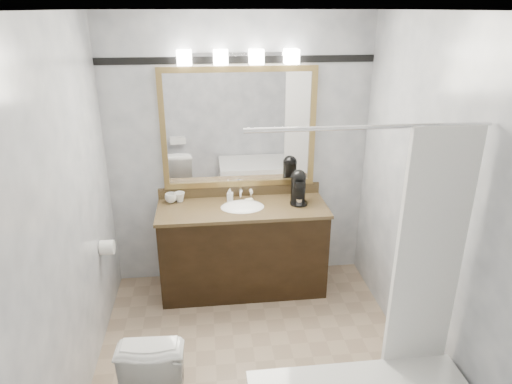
# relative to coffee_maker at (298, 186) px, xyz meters

# --- Properties ---
(room) EXTENTS (2.42, 2.62, 2.52)m
(room) POSITION_rel_coffee_maker_xyz_m (-0.52, -1.06, 0.24)
(room) COLOR gray
(room) RESTS_ON ground
(vanity) EXTENTS (1.53, 0.58, 0.97)m
(vanity) POSITION_rel_coffee_maker_xyz_m (-0.52, -0.04, -0.57)
(vanity) COLOR black
(vanity) RESTS_ON ground
(mirror) EXTENTS (1.40, 0.04, 1.10)m
(mirror) POSITION_rel_coffee_maker_xyz_m (-0.52, 0.22, 0.49)
(mirror) COLOR #A28349
(mirror) RESTS_ON room
(vanity_light_bar) EXTENTS (1.02, 0.14, 0.12)m
(vanity_light_bar) POSITION_rel_coffee_maker_xyz_m (-0.52, 0.17, 1.12)
(vanity_light_bar) COLOR silver
(vanity_light_bar) RESTS_ON room
(accent_stripe) EXTENTS (2.40, 0.01, 0.06)m
(accent_stripe) POSITION_rel_coffee_maker_xyz_m (-0.52, 0.23, 1.09)
(accent_stripe) COLOR black
(accent_stripe) RESTS_ON room
(tp_roll) EXTENTS (0.11, 0.12, 0.12)m
(tp_roll) POSITION_rel_coffee_maker_xyz_m (-1.66, -0.40, -0.31)
(tp_roll) COLOR white
(tp_roll) RESTS_ON room
(coffee_maker) EXTENTS (0.16, 0.20, 0.31)m
(coffee_maker) POSITION_rel_coffee_maker_xyz_m (0.00, 0.00, 0.00)
(coffee_maker) COLOR black
(coffee_maker) RESTS_ON vanity
(cup_left) EXTENTS (0.12, 0.12, 0.09)m
(cup_left) POSITION_rel_coffee_maker_xyz_m (-1.16, 0.13, -0.12)
(cup_left) COLOR white
(cup_left) RESTS_ON vanity
(cup_right) EXTENTS (0.12, 0.12, 0.09)m
(cup_right) POSITION_rel_coffee_maker_xyz_m (-1.08, 0.14, -0.12)
(cup_right) COLOR white
(cup_right) RESTS_ON vanity
(soap_bottle_a) EXTENTS (0.06, 0.06, 0.12)m
(soap_bottle_a) POSITION_rel_coffee_maker_xyz_m (-0.62, 0.11, -0.10)
(soap_bottle_a) COLOR white
(soap_bottle_a) RESTS_ON vanity
(soap_bar) EXTENTS (0.08, 0.07, 0.02)m
(soap_bar) POSITION_rel_coffee_maker_xyz_m (-0.45, 0.07, -0.15)
(soap_bar) COLOR beige
(soap_bar) RESTS_ON vanity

